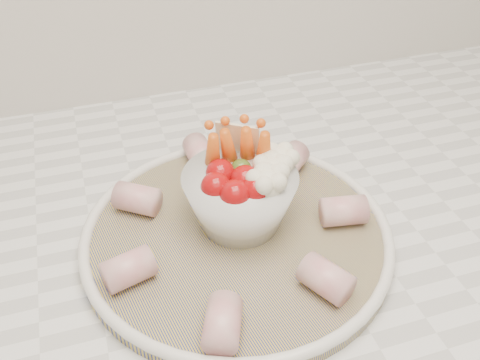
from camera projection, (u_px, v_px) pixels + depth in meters
name	position (u px, v px, depth m)	size (l,w,h in m)	color
serving_platter	(237.00, 235.00, 0.56)	(0.38, 0.38, 0.02)	navy
veggie_bowl	(242.00, 191.00, 0.55)	(0.12, 0.12, 0.11)	silver
cured_meat_rolls	(236.00, 221.00, 0.55)	(0.28, 0.30, 0.03)	#BF5761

